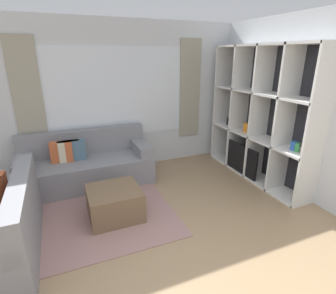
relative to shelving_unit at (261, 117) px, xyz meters
The scene contains 6 objects.
wall_back 2.56m from the shelving_unit, 147.98° to the left, with size 5.86×0.11×2.70m.
wall_right 0.46m from the shelving_unit, 57.09° to the right, with size 0.07×4.48×2.70m, color silver.
area_rug 3.40m from the shelving_unit, behind, with size 2.75×2.02×0.01m, color gray.
shelving_unit is the anchor object (origin of this frame).
couch_main 3.09m from the shelving_unit, 162.85° to the left, with size 2.13×0.86×0.88m.
ottoman 2.80m from the shelving_unit, behind, with size 0.69×0.64×0.42m.
Camera 1 is at (-1.01, -1.48, 2.11)m, focal length 28.00 mm.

